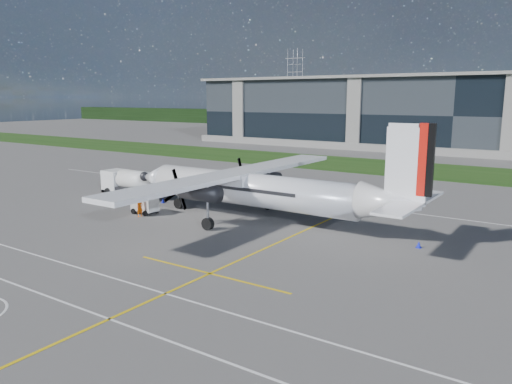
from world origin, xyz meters
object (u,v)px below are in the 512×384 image
(baggage_tug, at_px, (145,206))
(pylon_west, at_px, (295,87))
(safety_cone_tail, at_px, (419,244))
(safety_cone_nose_port, at_px, (133,205))
(turboprop_aircraft, at_px, (261,171))
(ground_crew_person, at_px, (140,206))
(safety_cone_nose_stbd, at_px, (163,201))
(fuel_tanker_truck, at_px, (128,183))
(safety_cone_stbdwing, at_px, (318,190))
(safety_cone_fwd, at_px, (137,199))

(baggage_tug, bearing_deg, pylon_west, 114.65)
(safety_cone_tail, distance_m, safety_cone_nose_port, 28.21)
(safety_cone_tail, xyz_separation_m, safety_cone_nose_port, (-28.10, -2.42, 0.00))
(pylon_west, distance_m, turboprop_aircraft, 163.45)
(ground_crew_person, bearing_deg, safety_cone_nose_stbd, 32.42)
(turboprop_aircraft, relative_size, safety_cone_nose_port, 61.54)
(fuel_tanker_truck, height_order, safety_cone_stbdwing, fuel_tanker_truck)
(fuel_tanker_truck, relative_size, baggage_tug, 3.02)
(fuel_tanker_truck, bearing_deg, safety_cone_nose_port, -38.08)
(safety_cone_fwd, bearing_deg, baggage_tug, -35.70)
(pylon_west, relative_size, safety_cone_nose_port, 60.00)
(fuel_tanker_truck, xyz_separation_m, ground_crew_person, (8.52, -6.23, -0.51))
(fuel_tanker_truck, distance_m, ground_crew_person, 10.57)
(safety_cone_stbdwing, height_order, safety_cone_nose_port, same)
(pylon_west, height_order, safety_cone_nose_stbd, pylon_west)
(baggage_tug, distance_m, safety_cone_stbdwing, 21.16)
(safety_cone_tail, bearing_deg, safety_cone_nose_port, -175.07)
(safety_cone_nose_stbd, relative_size, safety_cone_fwd, 1.00)
(safety_cone_nose_port, bearing_deg, safety_cone_nose_stbd, 75.54)
(safety_cone_fwd, bearing_deg, fuel_tanker_truck, 153.10)
(ground_crew_person, relative_size, safety_cone_nose_port, 4.01)
(ground_crew_person, bearing_deg, baggage_tug, 32.67)
(turboprop_aircraft, relative_size, safety_cone_stbdwing, 61.54)
(turboprop_aircraft, distance_m, safety_cone_nose_stbd, 13.90)
(fuel_tanker_truck, bearing_deg, safety_cone_nose_stbd, -5.03)
(safety_cone_nose_stbd, bearing_deg, fuel_tanker_truck, 174.97)
(fuel_tanker_truck, xyz_separation_m, safety_cone_stbdwing, (16.67, 14.19, -1.26))
(turboprop_aircraft, distance_m, baggage_tug, 12.18)
(pylon_west, distance_m, fuel_tanker_truck, 154.00)
(safety_cone_tail, distance_m, safety_cone_stbdwing, 22.70)
(safety_cone_nose_stbd, distance_m, safety_cone_stbdwing, 18.25)
(pylon_west, xyz_separation_m, safety_cone_nose_stbd, (65.15, -142.00, -14.75))
(safety_cone_nose_port, bearing_deg, safety_cone_fwd, 129.48)
(safety_cone_nose_port, bearing_deg, ground_crew_person, -33.36)
(ground_crew_person, height_order, safety_cone_nose_stbd, ground_crew_person)
(pylon_west, height_order, safety_cone_fwd, pylon_west)
(fuel_tanker_truck, xyz_separation_m, safety_cone_tail, (33.09, -1.48, -1.26))
(ground_crew_person, bearing_deg, turboprop_aircraft, -58.74)
(pylon_west, xyz_separation_m, fuel_tanker_truck, (59.29, -141.49, -13.49))
(ground_crew_person, distance_m, safety_cone_nose_port, 4.29)
(baggage_tug, distance_m, safety_cone_nose_stbd, 5.08)
(pylon_west, bearing_deg, safety_cone_nose_stbd, -65.35)
(ground_crew_person, bearing_deg, safety_cone_tail, -71.57)
(turboprop_aircraft, height_order, safety_cone_nose_stbd, turboprop_aircraft)
(safety_cone_tail, distance_m, safety_cone_fwd, 30.05)
(turboprop_aircraft, height_order, safety_cone_tail, turboprop_aircraft)
(baggage_tug, xyz_separation_m, safety_cone_nose_stbd, (-2.12, 4.58, -0.55))
(fuel_tanker_truck, distance_m, baggage_tug, 9.50)
(fuel_tanker_truck, distance_m, safety_cone_tail, 33.15)
(baggage_tug, distance_m, safety_cone_tail, 25.37)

